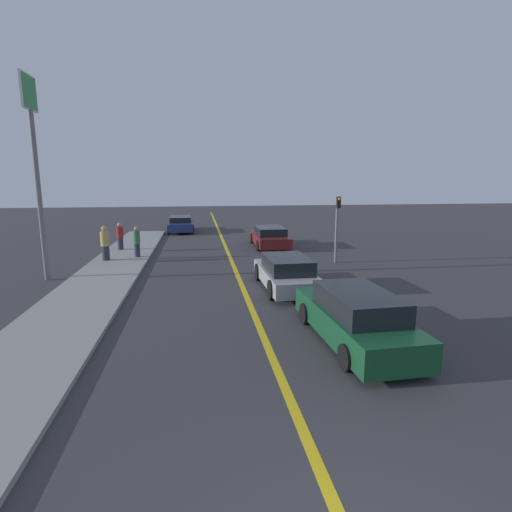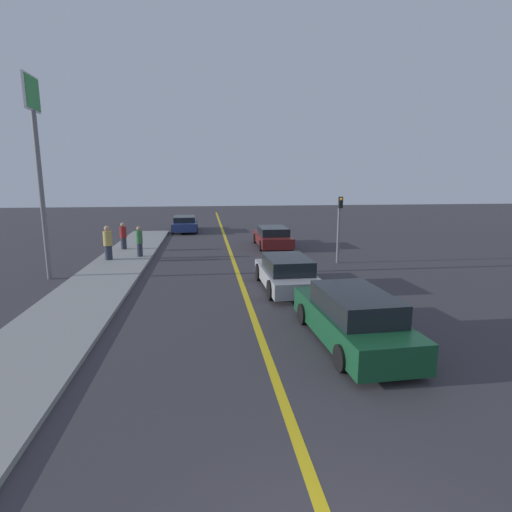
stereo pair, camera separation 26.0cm
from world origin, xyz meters
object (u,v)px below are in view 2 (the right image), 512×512
Objects in this scene: car_ahead_center at (286,273)px; pedestrian_mid_group at (139,241)px; traffic_light at (339,222)px; roadside_sign at (36,140)px; car_near_right_lane at (352,318)px; pedestrian_near_curb at (108,243)px; car_parked_left_lot at (185,224)px; pedestrian_far_standing at (123,236)px; car_far_distant at (272,237)px.

car_ahead_center is 9.39m from pedestrian_mid_group.
roadside_sign is (-13.10, -1.58, 3.58)m from traffic_light.
car_near_right_lane reaches higher than car_ahead_center.
car_near_right_lane is 14.22m from pedestrian_near_curb.
car_parked_left_lot is at bearing 80.76° from pedestrian_mid_group.
pedestrian_mid_group is 2.75m from pedestrian_far_standing.
pedestrian_near_curb is 1.59m from pedestrian_mid_group.
car_near_right_lane is 1.02× the size of car_far_distant.
pedestrian_mid_group is at bearing 52.21° from roadside_sign.
traffic_light is (10.00, -2.41, 1.15)m from pedestrian_mid_group.
car_near_right_lane is 14.94m from car_far_distant.
pedestrian_far_standing is 0.47× the size of traffic_light.
pedestrian_mid_group is (1.44, 0.68, -0.06)m from pedestrian_near_curb.
car_parked_left_lot is 9.23m from pedestrian_far_standing.
roadside_sign reaches higher than car_parked_left_lot.
car_parked_left_lot is 15.88m from traffic_light.
roadside_sign is (-1.66, -3.32, 4.68)m from pedestrian_near_curb.
car_near_right_lane reaches higher than car_far_distant.
pedestrian_near_curb is at bearing -158.02° from car_far_distant.
roadside_sign is at bearing -127.79° from pedestrian_mid_group.
car_near_right_lane is 16.73m from pedestrian_far_standing.
car_parked_left_lot is at bearing 103.46° from car_ahead_center.
car_far_distant is 2.74× the size of pedestrian_near_curb.
pedestrian_near_curb is 1.08× the size of pedestrian_mid_group.
car_far_distant is 10.05m from car_parked_left_lot.
car_far_distant reaches higher than car_parked_left_lot.
pedestrian_far_standing is at bearing -111.77° from car_parked_left_lot.
pedestrian_far_standing is (-1.28, 2.43, -0.03)m from pedestrian_mid_group.
car_far_distant is (0.47, 14.93, -0.06)m from car_near_right_lane.
roadside_sign is (-10.21, 8.04, 4.99)m from car_near_right_lane.
traffic_light is (8.19, -13.53, 1.46)m from car_parked_left_lot.
car_near_right_lane is at bearing -38.22° from roadside_sign.
car_ahead_center is 0.95× the size of car_far_distant.
car_ahead_center is 2.60× the size of pedestrian_near_curb.
car_near_right_lane is at bearing -84.42° from car_ahead_center.
traffic_light is 0.41× the size of roadside_sign.
traffic_light is (11.28, -4.84, 1.18)m from pedestrian_far_standing.
pedestrian_near_curb reaches higher than pedestrian_far_standing.
traffic_light is (2.89, 9.62, 1.41)m from car_near_right_lane.
pedestrian_near_curb is (-7.92, 6.10, 0.36)m from car_ahead_center.
car_near_right_lane is 2.79× the size of pedestrian_near_curb.
car_ahead_center is at bearing -46.26° from pedestrian_mid_group.
car_parked_left_lot is 0.60× the size of roadside_sign.
pedestrian_mid_group is 0.48× the size of traffic_light.
car_parked_left_lot is (-4.68, 17.90, -0.00)m from car_ahead_center.
car_near_right_lane is 3.03× the size of pedestrian_mid_group.
pedestrian_near_curb is (-8.55, 11.36, 0.31)m from car_near_right_lane.
pedestrian_far_standing is (-8.39, 14.47, 0.23)m from car_near_right_lane.
pedestrian_near_curb is 1.11× the size of pedestrian_far_standing.
car_near_right_lane is at bearing -91.45° from car_far_distant.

